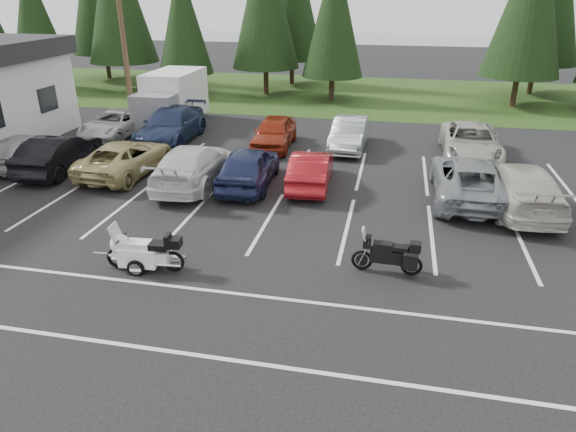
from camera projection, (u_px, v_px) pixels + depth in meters
The scene contains 25 objects.
ground at pixel (244, 233), 16.51m from camera, with size 120.00×120.00×0.00m, color black.
grass_strip at pixel (335, 94), 37.94m from camera, with size 80.00×16.00×0.01m, color #203D13.
lake_water at pixel (397, 49), 64.89m from camera, with size 70.00×50.00×0.02m, color slate.
utility_pole at pixel (123, 39), 27.18m from camera, with size 1.60×0.26×9.00m.
box_truck at pixel (168, 100), 28.58m from camera, with size 2.40×5.60×2.90m, color silver, non-canonical shape.
stall_markings at pixel (260, 209), 18.29m from camera, with size 32.00×16.00×0.01m, color silver.
conifer_1 at pixel (33, 15), 37.36m from camera, with size 3.96×3.96×9.22m.
conifer_3 at pixel (183, 18), 35.43m from camera, with size 3.87×3.87×9.02m.
conifer_5 at pixel (334, 14), 33.50m from camera, with size 4.14×4.14×9.63m.
car_near_0 at pixel (24, 149), 22.48m from camera, with size 1.71×4.24×1.45m, color #ACABB0.
car_near_1 at pixel (59, 153), 21.73m from camera, with size 1.65×4.74×1.56m, color black.
car_near_2 at pixel (126, 158), 21.46m from camera, with size 2.34×5.07×1.41m, color tan.
car_near_3 at pixel (193, 165), 20.32m from camera, with size 2.20×5.42×1.57m, color silver.
car_near_4 at pixel (249, 166), 20.12m from camera, with size 1.88×4.66×1.59m, color #1C2247.
car_near_5 at pixel (311, 169), 20.11m from camera, with size 1.48×4.24×1.40m, color maroon.
car_near_6 at pixel (470, 179), 18.83m from camera, with size 2.60×5.64×1.57m, color gray.
car_near_7 at pixel (518, 186), 18.08m from camera, with size 2.26×5.56×1.61m, color #BBB6AB.
car_far_0 at pixel (116, 123), 27.00m from camera, with size 2.20×4.77×1.33m, color silver.
car_far_1 at pixel (171, 126), 25.92m from camera, with size 2.32×5.71×1.66m, color #1B2543.
car_far_2 at pixel (274, 132), 25.01m from camera, with size 1.77×4.39×1.50m, color maroon.
car_far_3 at pixel (349, 134), 24.84m from camera, with size 1.56×4.46×1.47m, color gray.
car_far_4 at pixel (471, 142), 23.42m from camera, with size 2.52×5.46×1.52m, color #A7A599.
touring_motorcycle at pixel (144, 248), 14.08m from camera, with size 2.47×0.76×1.37m, color silver, non-canonical shape.
cargo_trailer at pixel (141, 257), 14.30m from camera, with size 1.54×0.87×0.71m, color white, non-canonical shape.
adventure_motorcycle at pixel (387, 251), 13.96m from camera, with size 2.14×0.74×1.30m, color black, non-canonical shape.
Camera 1 is at (4.42, -14.24, 7.24)m, focal length 32.00 mm.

